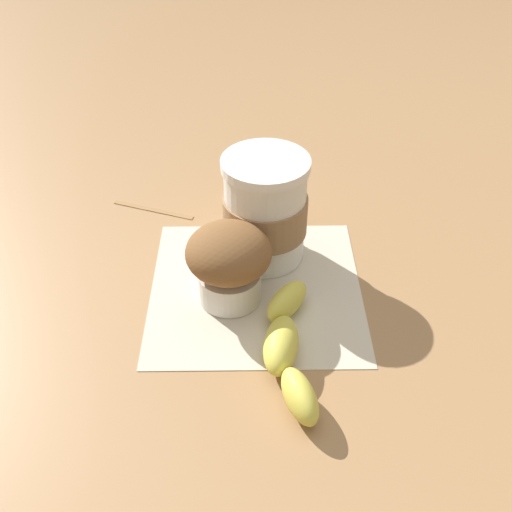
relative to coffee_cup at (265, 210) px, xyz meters
The scene contains 6 objects.
ground_plane 0.09m from the coffee_cup, 23.18° to the right, with size 3.00×3.00×0.00m, color #A87C51.
paper_napkin 0.09m from the coffee_cup, 23.18° to the right, with size 0.23×0.23×0.00m, color beige.
coffee_cup is the anchor object (origin of this frame).
muffin 0.08m from the coffee_cup, 40.83° to the right, with size 0.09×0.09×0.09m.
banana 0.16m from the coffee_cup, ahead, with size 0.18×0.08×0.03m.
wooden_stirrer 0.18m from the coffee_cup, 135.89° to the right, with size 0.11×0.01×0.00m, color #9E7547.
Camera 1 is at (0.46, -0.11, 0.44)m, focal length 42.00 mm.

